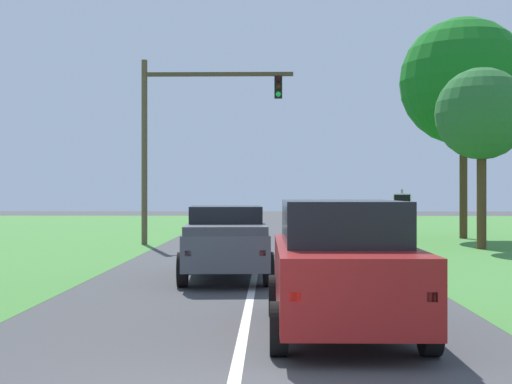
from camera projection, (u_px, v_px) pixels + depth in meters
ground_plane at (255, 273)px, 18.98m from camera, size 120.00×120.00×0.00m
red_suv_near at (341, 264)px, 11.03m from camera, size 2.28×4.89×2.05m
pickup_truck_lead at (226, 241)px, 17.71m from camera, size 2.44×5.02×1.83m
traffic_light at (182, 125)px, 29.29m from camera, size 6.27×0.40×7.64m
keep_moving_sign at (402, 214)px, 22.87m from camera, size 0.60×0.09×2.26m
oak_tree_right at (463, 82)px, 33.12m from camera, size 5.93×5.93×10.30m
crossing_suv_far at (345, 219)px, 33.07m from camera, size 4.53×2.25×1.76m
extra_tree_1 at (482, 115)px, 26.99m from camera, size 3.50×3.50×6.91m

